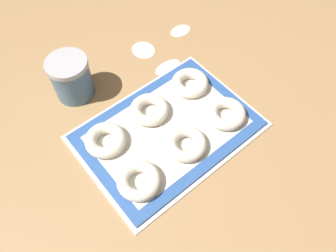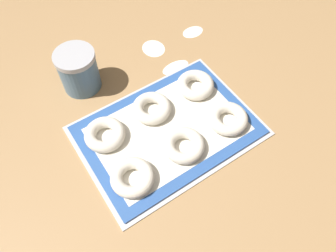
% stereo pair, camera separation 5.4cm
% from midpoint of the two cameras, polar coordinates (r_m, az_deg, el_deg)
% --- Properties ---
extents(ground_plane, '(2.80, 2.80, 0.00)m').
position_cam_midpoint_polar(ground_plane, '(0.97, 0.49, -0.59)').
color(ground_plane, '#A87F51').
extents(baking_tray, '(0.51, 0.36, 0.01)m').
position_cam_midpoint_polar(baking_tray, '(0.96, 1.61, -0.86)').
color(baking_tray, silver).
rests_on(baking_tray, ground_plane).
extents(baking_mat, '(0.48, 0.34, 0.00)m').
position_cam_midpoint_polar(baking_mat, '(0.95, 1.62, -0.68)').
color(baking_mat, '#2D569E').
rests_on(baking_mat, baking_tray).
extents(bagel_front_left, '(0.12, 0.12, 0.03)m').
position_cam_midpoint_polar(bagel_front_left, '(0.86, -4.42, -8.98)').
color(bagel_front_left, silver).
rests_on(bagel_front_left, baking_mat).
extents(bagel_front_center, '(0.12, 0.12, 0.03)m').
position_cam_midpoint_polar(bagel_front_center, '(0.91, 4.46, -3.44)').
color(bagel_front_center, silver).
rests_on(bagel_front_center, baking_mat).
extents(bagel_front_right, '(0.12, 0.12, 0.03)m').
position_cam_midpoint_polar(bagel_front_right, '(0.97, 11.97, 1.18)').
color(bagel_front_right, silver).
rests_on(bagel_front_right, baking_mat).
extents(bagel_back_left, '(0.12, 0.12, 0.03)m').
position_cam_midpoint_polar(bagel_back_left, '(0.94, -9.32, -1.52)').
color(bagel_back_left, silver).
rests_on(bagel_back_left, baking_mat).
extents(bagel_back_center, '(0.12, 0.12, 0.03)m').
position_cam_midpoint_polar(bagel_back_center, '(0.98, -1.26, 3.05)').
color(bagel_back_center, silver).
rests_on(bagel_back_center, baking_mat).
extents(bagel_back_right, '(0.12, 0.12, 0.03)m').
position_cam_midpoint_polar(bagel_back_right, '(1.04, 6.30, 7.05)').
color(bagel_back_right, silver).
rests_on(bagel_back_right, baking_mat).
extents(flour_canister, '(0.12, 0.12, 0.14)m').
position_cam_midpoint_polar(flour_canister, '(1.05, -13.89, 9.31)').
color(flour_canister, slate).
rests_on(flour_canister, ground_plane).
extents(flour_patch_near, '(0.08, 0.05, 0.00)m').
position_cam_midpoint_polar(flour_patch_near, '(1.25, 5.64, 15.99)').
color(flour_patch_near, white).
rests_on(flour_patch_near, ground_plane).
extents(flour_patch_far, '(0.08, 0.09, 0.00)m').
position_cam_midpoint_polar(flour_patch_far, '(1.18, -1.19, 13.35)').
color(flour_patch_far, white).
rests_on(flour_patch_far, ground_plane).
extents(flour_patch_side, '(0.10, 0.05, 0.00)m').
position_cam_midpoint_polar(flour_patch_side, '(1.12, 2.74, 10.15)').
color(flour_patch_side, white).
rests_on(flour_patch_side, ground_plane).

